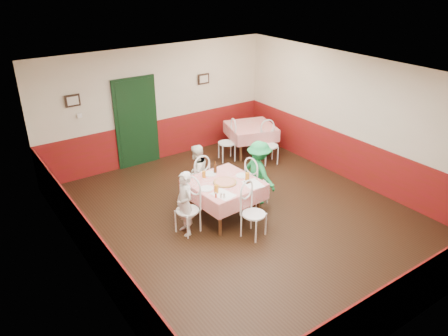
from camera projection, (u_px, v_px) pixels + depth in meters
floor at (244, 217)px, 8.54m from camera, size 7.00×7.00×0.00m
ceiling at (247, 75)px, 7.34m from camera, size 7.00×7.00×0.00m
back_wall at (157, 104)px, 10.53m from camera, size 6.00×0.10×2.80m
front_wall at (419, 244)px, 5.35m from camera, size 6.00×0.10×2.80m
left_wall at (83, 198)px, 6.39m from camera, size 0.10×7.00×2.80m
right_wall at (355, 120)px, 9.49m from camera, size 0.10×7.00×2.80m
wainscot_back at (160, 139)px, 10.91m from camera, size 6.00×0.03×1.00m
wainscot_front at (405, 300)px, 5.75m from camera, size 6.00×0.03×1.00m
wainscot_left at (92, 248)px, 6.79m from camera, size 0.03×7.00×1.00m
wainscot_right at (349, 158)px, 9.87m from camera, size 0.03×7.00×1.00m
door at (137, 124)px, 10.34m from camera, size 0.96×0.06×2.10m
picture_left at (73, 101)px, 9.27m from camera, size 0.32×0.03×0.26m
picture_right at (204, 79)px, 10.98m from camera, size 0.32×0.03×0.26m
thermostat at (80, 115)px, 9.47m from camera, size 0.10×0.03×0.10m
main_table at (224, 200)px, 8.41m from camera, size 1.30×1.30×0.77m
second_table at (251, 139)px, 11.24m from camera, size 1.39×1.39×0.77m
chair_left at (187, 211)px, 7.90m from camera, size 0.50×0.50×0.90m
chair_right at (257, 183)px, 8.86m from camera, size 0.47×0.47×0.90m
chair_far at (198, 180)px, 8.98m from camera, size 0.43×0.43×0.90m
chair_near at (254, 214)px, 7.78m from camera, size 0.53×0.53×0.90m
chair_second_a at (227, 143)px, 10.82m from camera, size 0.52×0.52×0.90m
chair_second_b at (270, 146)px, 10.65m from camera, size 0.52×0.52×0.90m
pizza at (225, 182)px, 8.20m from camera, size 0.46×0.46×0.03m
plate_left at (207, 189)px, 7.99m from camera, size 0.27×0.27×0.01m
plate_right at (242, 176)px, 8.47m from camera, size 0.27×0.27×0.01m
plate_far at (210, 174)px, 8.54m from camera, size 0.27×0.27×0.01m
glass_a at (216, 189)px, 7.83m from camera, size 0.09×0.09×0.15m
glass_b at (247, 176)px, 8.28m from camera, size 0.09×0.09×0.15m
glass_c at (204, 174)px, 8.39m from camera, size 0.08×0.08×0.13m
beer_bottle at (215, 168)px, 8.53m from camera, size 0.07×0.07×0.24m
shaker_a at (221, 196)px, 7.67m from camera, size 0.04×0.04×0.09m
shaker_b at (224, 196)px, 7.66m from camera, size 0.04×0.04×0.09m
shaker_c at (216, 195)px, 7.68m from camera, size 0.04×0.04×0.09m
menu_left at (223, 195)px, 7.79m from camera, size 0.38×0.45×0.00m
menu_right at (253, 184)px, 8.17m from camera, size 0.35×0.44×0.00m
wallet at (248, 182)px, 8.21m from camera, size 0.12×0.10×0.02m
diner_left at (185, 204)px, 7.80m from camera, size 0.32×0.47×1.23m
diner_far at (197, 173)px, 8.95m from camera, size 0.69×0.60×1.21m
diner_right at (259, 173)px, 8.79m from camera, size 0.53×0.89×1.34m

